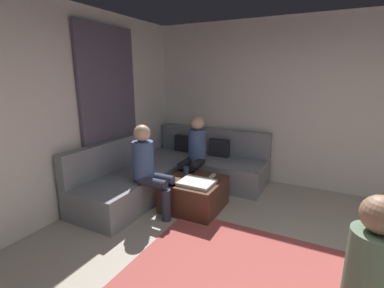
% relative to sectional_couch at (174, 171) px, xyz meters
% --- Properties ---
extents(wall_back, '(6.00, 0.12, 2.70)m').
position_rel_sectional_couch_xyz_m(wall_back, '(2.08, 1.06, 1.07)').
color(wall_back, silver).
rests_on(wall_back, ground_plane).
extents(wall_left, '(0.12, 6.00, 2.70)m').
position_rel_sectional_couch_xyz_m(wall_left, '(-0.86, -1.88, 1.07)').
color(wall_left, silver).
rests_on(wall_left, ground_plane).
extents(curtain_panel, '(0.06, 1.10, 2.50)m').
position_rel_sectional_couch_xyz_m(curtain_panel, '(-0.76, -0.58, 0.97)').
color(curtain_panel, '#595166').
rests_on(curtain_panel, ground_plane).
extents(sectional_couch, '(2.10, 2.55, 0.87)m').
position_rel_sectional_couch_xyz_m(sectional_couch, '(0.00, 0.00, 0.00)').
color(sectional_couch, gray).
rests_on(sectional_couch, ground_plane).
extents(ottoman, '(0.76, 0.76, 0.42)m').
position_rel_sectional_couch_xyz_m(ottoman, '(0.61, -0.50, -0.07)').
color(ottoman, '#4C2D1E').
rests_on(ottoman, ground_plane).
extents(folded_blanket, '(0.44, 0.36, 0.04)m').
position_rel_sectional_couch_xyz_m(folded_blanket, '(0.71, -0.62, 0.16)').
color(folded_blanket, white).
rests_on(folded_blanket, ottoman).
extents(coffee_mug, '(0.08, 0.08, 0.10)m').
position_rel_sectional_couch_xyz_m(coffee_mug, '(0.39, -0.32, 0.19)').
color(coffee_mug, '#334C72').
rests_on(coffee_mug, ottoman).
extents(game_remote, '(0.05, 0.15, 0.02)m').
position_rel_sectional_couch_xyz_m(game_remote, '(0.79, -0.28, 0.15)').
color(game_remote, white).
rests_on(game_remote, ottoman).
extents(person_on_couch_back, '(0.30, 0.60, 1.20)m').
position_rel_sectional_couch_xyz_m(person_on_couch_back, '(0.34, 0.06, 0.38)').
color(person_on_couch_back, black).
rests_on(person_on_couch_back, ground_plane).
extents(person_on_couch_side, '(0.60, 0.30, 1.20)m').
position_rel_sectional_couch_xyz_m(person_on_couch_side, '(0.15, -0.88, 0.38)').
color(person_on_couch_side, '#2D3347').
rests_on(person_on_couch_side, ground_plane).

